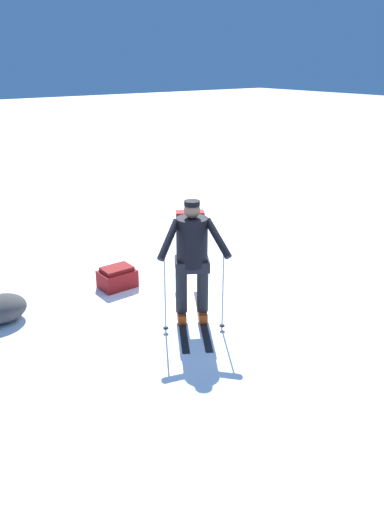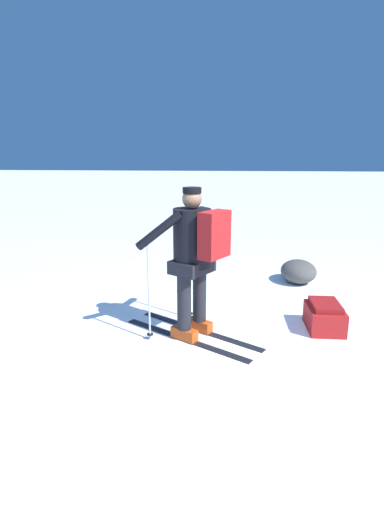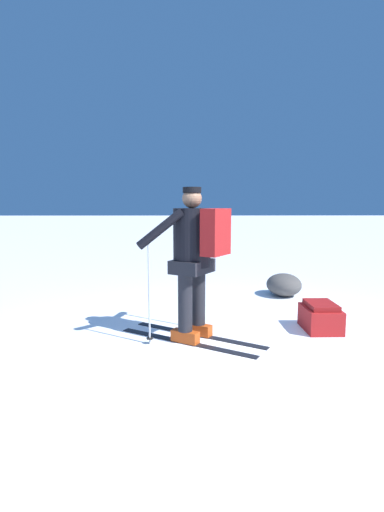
% 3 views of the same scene
% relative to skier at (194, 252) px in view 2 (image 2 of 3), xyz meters
% --- Properties ---
extents(ground_plane, '(80.00, 80.00, 0.00)m').
position_rel_skier_xyz_m(ground_plane, '(-0.23, -0.36, -0.96)').
color(ground_plane, white).
extents(skier, '(1.18, 1.58, 1.63)m').
position_rel_skier_xyz_m(skier, '(0.00, 0.00, 0.00)').
color(skier, black).
rests_on(skier, ground_plane).
extents(dropped_backpack, '(0.53, 0.39, 0.33)m').
position_rel_skier_xyz_m(dropped_backpack, '(0.31, -1.47, -0.80)').
color(dropped_backpack, maroon).
rests_on(dropped_backpack, ground_plane).
extents(rock_boulder, '(0.64, 0.54, 0.35)m').
position_rel_skier_xyz_m(rock_boulder, '(2.03, -1.46, -0.78)').
color(rock_boulder, '#474442').
rests_on(rock_boulder, ground_plane).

